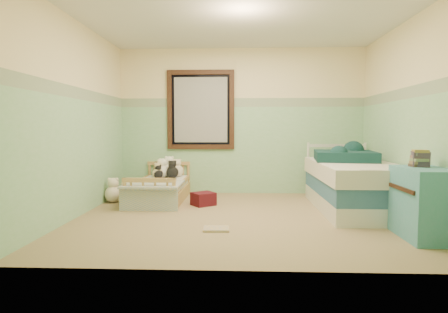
{
  "coord_description": "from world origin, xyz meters",
  "views": [
    {
      "loc": [
        -0.03,
        -4.66,
        1.12
      ],
      "look_at": [
        -0.24,
        0.35,
        0.75
      ],
      "focal_mm": 29.78,
      "sensor_mm": 36.0,
      "label": 1
    }
  ],
  "objects_px": {
    "red_pillow": "(203,199)",
    "plush_floor_cream": "(113,194)",
    "twin_bed_frame": "(353,202)",
    "plush_floor_tan": "(127,198)",
    "dresser": "(424,203)",
    "floor_book": "(216,229)",
    "toddler_bed_frame": "(160,194)"
  },
  "relations": [
    {
      "from": "red_pillow",
      "to": "plush_floor_cream",
      "type": "bearing_deg",
      "value": 173.73
    },
    {
      "from": "twin_bed_frame",
      "to": "plush_floor_tan",
      "type": "bearing_deg",
      "value": 177.49
    },
    {
      "from": "dresser",
      "to": "red_pillow",
      "type": "relative_size",
      "value": 2.39
    },
    {
      "from": "plush_floor_tan",
      "to": "plush_floor_cream",
      "type": "bearing_deg",
      "value": 139.1
    },
    {
      "from": "floor_book",
      "to": "plush_floor_cream",
      "type": "bearing_deg",
      "value": 136.0
    },
    {
      "from": "plush_floor_tan",
      "to": "floor_book",
      "type": "relative_size",
      "value": 0.82
    },
    {
      "from": "twin_bed_frame",
      "to": "red_pillow",
      "type": "xyz_separation_m",
      "value": [
        -2.11,
        0.23,
        -0.02
      ]
    },
    {
      "from": "toddler_bed_frame",
      "to": "floor_book",
      "type": "relative_size",
      "value": 5.24
    },
    {
      "from": "plush_floor_cream",
      "to": "red_pillow",
      "type": "distance_m",
      "value": 1.4
    },
    {
      "from": "twin_bed_frame",
      "to": "toddler_bed_frame",
      "type": "bearing_deg",
      "value": 168.61
    },
    {
      "from": "twin_bed_frame",
      "to": "dresser",
      "type": "bearing_deg",
      "value": -76.55
    },
    {
      "from": "toddler_bed_frame",
      "to": "dresser",
      "type": "height_order",
      "value": "dresser"
    },
    {
      "from": "twin_bed_frame",
      "to": "red_pillow",
      "type": "height_order",
      "value": "twin_bed_frame"
    },
    {
      "from": "plush_floor_tan",
      "to": "toddler_bed_frame",
      "type": "bearing_deg",
      "value": 46.4
    },
    {
      "from": "plush_floor_cream",
      "to": "dresser",
      "type": "height_order",
      "value": "dresser"
    },
    {
      "from": "plush_floor_tan",
      "to": "twin_bed_frame",
      "type": "bearing_deg",
      "value": -2.51
    },
    {
      "from": "plush_floor_cream",
      "to": "floor_book",
      "type": "height_order",
      "value": "plush_floor_cream"
    },
    {
      "from": "twin_bed_frame",
      "to": "floor_book",
      "type": "bearing_deg",
      "value": -148.91
    },
    {
      "from": "plush_floor_tan",
      "to": "dresser",
      "type": "distance_m",
      "value": 3.83
    },
    {
      "from": "floor_book",
      "to": "dresser",
      "type": "bearing_deg",
      "value": -7.77
    },
    {
      "from": "plush_floor_tan",
      "to": "twin_bed_frame",
      "type": "distance_m",
      "value": 3.22
    },
    {
      "from": "dresser",
      "to": "red_pillow",
      "type": "height_order",
      "value": "dresser"
    },
    {
      "from": "plush_floor_tan",
      "to": "red_pillow",
      "type": "height_order",
      "value": "plush_floor_tan"
    },
    {
      "from": "plush_floor_cream",
      "to": "twin_bed_frame",
      "type": "height_order",
      "value": "plush_floor_cream"
    },
    {
      "from": "plush_floor_cream",
      "to": "twin_bed_frame",
      "type": "relative_size",
      "value": 0.13
    },
    {
      "from": "toddler_bed_frame",
      "to": "red_pillow",
      "type": "height_order",
      "value": "toddler_bed_frame"
    },
    {
      "from": "toddler_bed_frame",
      "to": "dresser",
      "type": "relative_size",
      "value": 2.06
    },
    {
      "from": "plush_floor_tan",
      "to": "red_pillow",
      "type": "xyz_separation_m",
      "value": [
        1.11,
        0.09,
        -0.02
      ]
    },
    {
      "from": "plush_floor_cream",
      "to": "floor_book",
      "type": "bearing_deg",
      "value": -41.75
    },
    {
      "from": "toddler_bed_frame",
      "to": "floor_book",
      "type": "xyz_separation_m",
      "value": [
        0.98,
        -1.67,
        -0.08
      ]
    },
    {
      "from": "red_pillow",
      "to": "floor_book",
      "type": "relative_size",
      "value": 1.07
    },
    {
      "from": "toddler_bed_frame",
      "to": "dresser",
      "type": "xyz_separation_m",
      "value": [
        3.13,
        -1.88,
        0.27
      ]
    }
  ]
}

